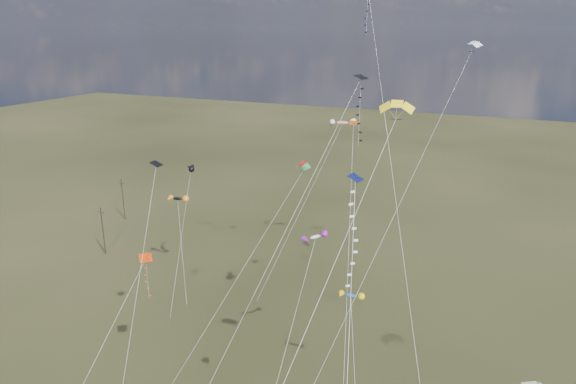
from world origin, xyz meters
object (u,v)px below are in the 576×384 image
at_px(utility_pole_near, 103,230).
at_px(parafoil_yellow, 395,108).
at_px(diamond_black_high, 349,129).
at_px(novelty_black_orange, 178,199).
at_px(utility_pole_far, 123,199).

bearing_deg(utility_pole_near, parafoil_yellow, -26.27).
relative_size(utility_pole_near, parafoil_yellow, 0.26).
relative_size(diamond_black_high, novelty_black_orange, 2.47).
height_order(parafoil_yellow, novelty_black_orange, parafoil_yellow).
xyz_separation_m(utility_pole_far, novelty_black_orange, (24.36, -15.73, 8.08)).
height_order(utility_pole_near, parafoil_yellow, parafoil_yellow).
distance_m(utility_pole_near, novelty_black_orange, 18.33).
distance_m(parafoil_yellow, novelty_black_orange, 46.02).
height_order(utility_pole_far, novelty_black_orange, novelty_black_orange).
bearing_deg(diamond_black_high, novelty_black_orange, 153.92).
height_order(utility_pole_near, diamond_black_high, diamond_black_high).
height_order(utility_pole_far, diamond_black_high, diamond_black_high).
height_order(utility_pole_near, utility_pole_far, same).
bearing_deg(utility_pole_near, diamond_black_high, -19.37).
height_order(diamond_black_high, parafoil_yellow, diamond_black_high).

